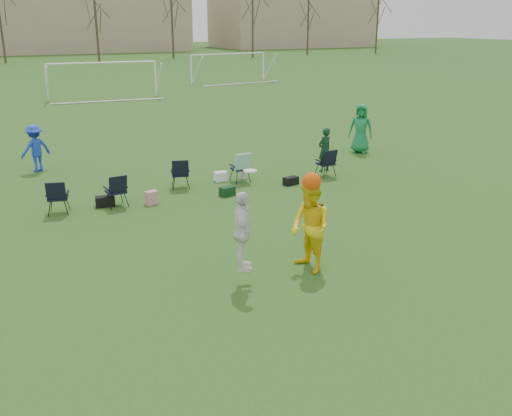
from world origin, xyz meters
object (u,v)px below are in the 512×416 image
fielder_green_far (361,129)px  goal_right (229,60)px  goal_mid (102,70)px  fielder_blue (35,148)px  center_contest (291,227)px

fielder_green_far → goal_right: goal_right is taller
fielder_green_far → goal_mid: bearing=149.9°
fielder_blue → goal_mid: size_ratio=0.23×
goal_mid → goal_right: 13.42m
fielder_blue → goal_right: bearing=-149.0°
fielder_green_far → goal_right: 28.41m
fielder_blue → center_contest: center_contest is taller
fielder_green_far → center_contest: bearing=-87.7°
fielder_blue → center_contest: 12.25m
goal_mid → goal_right: same height
fielder_blue → goal_right: (18.39, 25.14, 1.09)m
goal_mid → fielder_green_far: bearing=-71.0°
fielder_blue → fielder_green_far: (12.20, -2.57, 0.15)m
center_contest → goal_right: bearing=68.4°
fielder_blue → center_contest: size_ratio=0.69×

